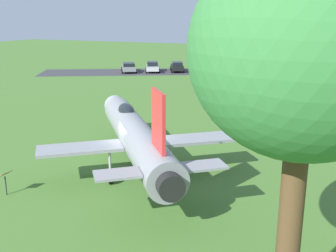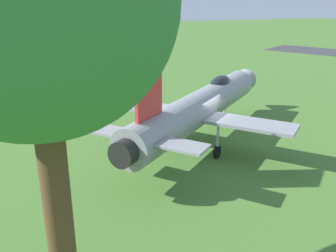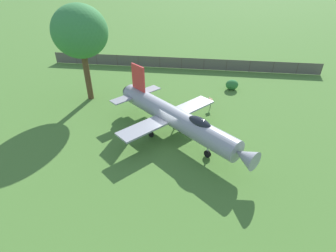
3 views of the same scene
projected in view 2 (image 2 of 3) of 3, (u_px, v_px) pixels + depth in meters
The scene contains 5 objects.
ground_plane at pixel (198, 143), 19.41m from camera, with size 200.00×200.00×0.00m, color #47722D.
display_jet at pixel (202, 105), 19.08m from camera, with size 11.47×12.67×5.19m.
shade_tree at pixel (34, 3), 6.60m from camera, with size 5.44×5.28×9.80m.
shrub_near_fence at pixel (3, 114), 22.34m from camera, with size 1.46×1.17×1.19m.
info_plaque at pixel (87, 117), 20.93m from camera, with size 0.41×0.61×1.14m.
Camera 2 is at (16.26, -7.97, 7.24)m, focal length 39.32 mm.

